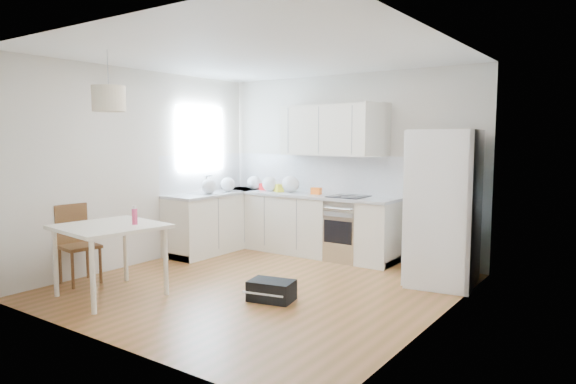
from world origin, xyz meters
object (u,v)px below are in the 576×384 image
(dining_table, at_px, (110,233))
(gym_bag, at_px, (272,290))
(dining_chair, at_px, (79,245))
(refrigerator, at_px, (445,207))

(dining_table, relative_size, gym_bag, 2.38)
(dining_chair, bearing_deg, refrigerator, 43.67)
(gym_bag, bearing_deg, dining_table, -162.73)
(dining_table, height_order, gym_bag, dining_table)
(dining_chair, bearing_deg, dining_table, 1.17)
(dining_table, distance_m, dining_chair, 0.77)
(refrigerator, distance_m, dining_table, 3.91)
(refrigerator, relative_size, dining_table, 1.63)
(dining_table, relative_size, dining_chair, 1.19)
(dining_table, bearing_deg, dining_chair, -179.72)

